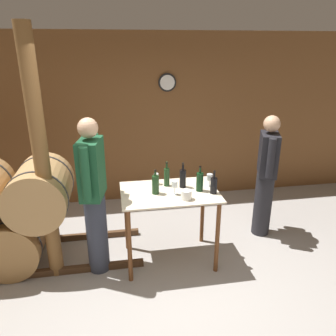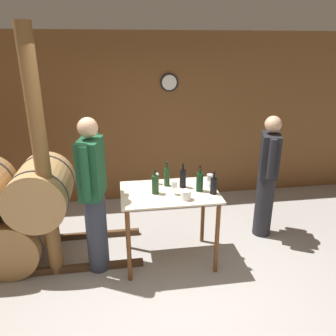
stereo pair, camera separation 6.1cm
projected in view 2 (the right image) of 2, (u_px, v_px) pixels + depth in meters
name	position (u px, v px, depth m)	size (l,w,h in m)	color
ground_plane	(176.00, 299.00, 3.41)	(14.00, 14.00, 0.00)	#9E9993
back_wall	(149.00, 120.00, 5.29)	(8.40, 0.08, 2.70)	brown
tasting_table	(169.00, 205.00, 3.80)	(1.11, 0.75, 0.92)	beige
wooden_post	(42.00, 163.00, 3.38)	(0.16, 0.16, 2.70)	brown
wine_bottle_far_left	(155.00, 184.00, 3.66)	(0.08, 0.08, 0.29)	#193819
wine_bottle_left	(167.00, 176.00, 3.86)	(0.07, 0.07, 0.30)	#193819
wine_bottle_center	(183.00, 178.00, 3.82)	(0.07, 0.07, 0.30)	black
wine_bottle_right	(200.00, 182.00, 3.72)	(0.08, 0.08, 0.30)	black
wine_bottle_far_right	(214.00, 185.00, 3.66)	(0.08, 0.08, 0.27)	black
wine_glass_near_left	(156.00, 176.00, 3.92)	(0.06, 0.06, 0.14)	silver
wine_glass_near_center	(174.00, 185.00, 3.63)	(0.06, 0.06, 0.16)	silver
wine_glass_near_right	(210.00, 178.00, 3.84)	(0.07, 0.07, 0.15)	silver
ice_bucket	(186.00, 195.00, 3.53)	(0.11, 0.11, 0.11)	white
person_host	(267.00, 175.00, 4.31)	(0.34, 0.56, 1.67)	#232328
person_visitor_with_scarf	(93.00, 194.00, 3.57)	(0.29, 0.58, 1.81)	#333847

